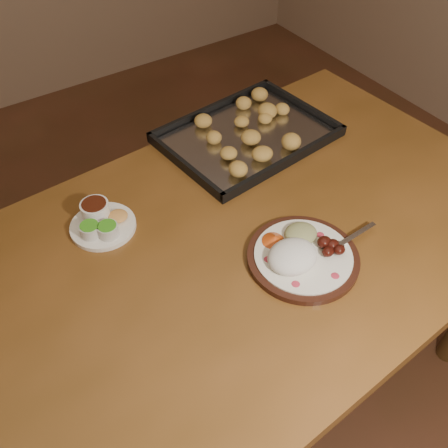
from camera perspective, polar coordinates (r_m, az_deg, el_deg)
ground at (r=1.88m, az=-4.84°, el=-14.86°), size 4.00×4.00×0.00m
dining_table at (r=1.28m, az=1.78°, el=-4.50°), size 1.56×1.00×0.75m
dinner_plate at (r=1.16m, az=8.73°, el=-3.42°), size 0.34×0.26×0.06m
condiment_saucer at (r=1.25m, az=-13.91°, el=0.28°), size 0.16×0.16×0.05m
baking_tray at (r=1.50m, az=2.63°, el=10.24°), size 0.51×0.40×0.05m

